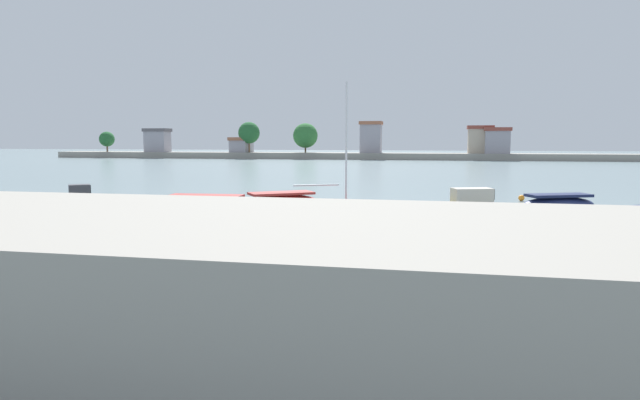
{
  "coord_description": "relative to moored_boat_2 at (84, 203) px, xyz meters",
  "views": [
    {
      "loc": [
        18.19,
        -16.78,
        3.99
      ],
      "look_at": [
        11.97,
        12.61,
        0.71
      ],
      "focal_mm": 30.82,
      "sensor_mm": 36.0,
      "label": 1
    }
  ],
  "objects": [
    {
      "name": "moored_boat_6",
      "position": [
        20.6,
        1.68,
        0.03
      ],
      "size": [
        5.08,
        3.03,
        1.61
      ],
      "rotation": [
        0.0,
        0.0,
        0.34
      ],
      "color": "yellow",
      "rests_on": "ground"
    },
    {
      "name": "moored_boat_7",
      "position": [
        25.36,
        5.19,
        -0.03
      ],
      "size": [
        4.51,
        3.0,
        1.08
      ],
      "rotation": [
        0.0,
        0.0,
        0.39
      ],
      "color": "navy",
      "rests_on": "ground"
    },
    {
      "name": "moored_boat_5",
      "position": [
        14.13,
        0.12,
        -0.04
      ],
      "size": [
        5.54,
        3.8,
        6.82
      ],
      "rotation": [
        0.0,
        0.0,
        0.45
      ],
      "color": "#C63833",
      "rests_on": "ground"
    },
    {
      "name": "mooring_buoy_2",
      "position": [
        24.36,
        11.4,
        -0.35
      ],
      "size": [
        0.4,
        0.4,
        0.4
      ],
      "primitive_type": "sphere",
      "color": "orange",
      "rests_on": "ground"
    },
    {
      "name": "moored_boat_2",
      "position": [
        0.0,
        0.0,
        0.0
      ],
      "size": [
        3.57,
        3.21,
        1.59
      ],
      "rotation": [
        0.0,
        0.0,
        0.67
      ],
      "color": "white",
      "rests_on": "ground"
    },
    {
      "name": "mooring_buoy_0",
      "position": [
        1.43,
        -6.26,
        -0.36
      ],
      "size": [
        0.38,
        0.38,
        0.38
      ],
      "primitive_type": "sphere",
      "color": "orange",
      "rests_on": "ground"
    },
    {
      "name": "moored_boat_4",
      "position": [
        10.42,
        2.74,
        -0.01
      ],
      "size": [
        4.62,
        3.94,
        1.12
      ],
      "rotation": [
        0.0,
        0.0,
        0.6
      ],
      "color": "#C63833",
      "rests_on": "ground"
    },
    {
      "name": "mooring_buoy_3",
      "position": [
        14.5,
        -6.59,
        -0.43
      ],
      "size": [
        0.25,
        0.25,
        0.25
      ],
      "primitive_type": "sphere",
      "color": "orange",
      "rests_on": "ground"
    },
    {
      "name": "distant_shoreline",
      "position": [
        -1.72,
        88.24,
        1.58
      ],
      "size": [
        134.14,
        7.07,
        7.91
      ],
      "color": "gray",
      "rests_on": "ground"
    },
    {
      "name": "moored_boat_3",
      "position": [
        6.05,
        2.4,
        -0.12
      ],
      "size": [
        5.36,
        2.18,
        0.89
      ],
      "rotation": [
        0.0,
        0.0,
        0.06
      ],
      "color": "#C63833",
      "rests_on": "ground"
    }
  ]
}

